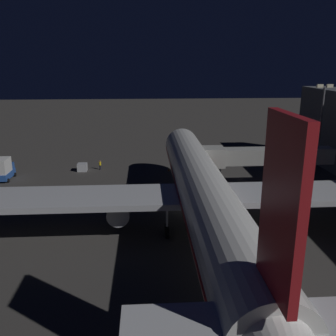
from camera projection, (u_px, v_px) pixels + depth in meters
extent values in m
plane|color=#383533|center=(193.00, 207.00, 52.30)|extent=(320.00, 320.00, 0.00)
cylinder|color=silver|center=(203.00, 190.00, 42.67)|extent=(5.75, 49.46, 5.75)
sphere|color=silver|center=(182.00, 144.00, 66.37)|extent=(5.64, 5.64, 5.64)
cube|color=maroon|center=(203.00, 193.00, 42.79)|extent=(5.81, 47.48, 0.50)
cube|color=black|center=(183.00, 141.00, 64.43)|extent=(3.16, 1.40, 0.90)
cube|color=#B7BABF|center=(201.00, 195.00, 43.75)|extent=(54.89, 7.27, 0.70)
cube|color=#B7BABF|center=(268.00, 321.00, 20.25)|extent=(16.27, 3.20, 0.44)
cube|color=maroon|center=(282.00, 208.00, 17.84)|extent=(0.50, 4.80, 9.25)
cylinder|color=#B7BABF|center=(278.00, 205.00, 45.82)|extent=(2.67, 5.18, 2.67)
cylinder|color=black|center=(271.00, 197.00, 48.30)|extent=(2.27, 0.15, 2.27)
cylinder|color=#B7BABF|center=(119.00, 209.00, 44.61)|extent=(2.67, 5.18, 2.67)
cylinder|color=black|center=(121.00, 201.00, 47.09)|extent=(2.27, 0.15, 2.27)
cylinder|color=#B7BABF|center=(183.00, 167.00, 63.95)|extent=(0.28, 0.28, 2.16)
cylinder|color=black|center=(183.00, 176.00, 64.42)|extent=(0.45, 1.20, 1.20)
cylinder|color=#B7BABF|center=(237.00, 216.00, 43.70)|extent=(0.28, 0.28, 2.16)
cylinder|color=black|center=(235.00, 227.00, 44.79)|extent=(0.45, 1.20, 1.20)
cylinder|color=black|center=(238.00, 231.00, 43.55)|extent=(0.45, 1.20, 1.20)
cylinder|color=#B7BABF|center=(167.00, 218.00, 43.19)|extent=(0.28, 0.28, 2.16)
cylinder|color=black|center=(167.00, 228.00, 44.28)|extent=(0.45, 1.20, 1.20)
cylinder|color=black|center=(167.00, 233.00, 43.03)|extent=(0.45, 1.20, 1.20)
cube|color=#9E9E99|center=(273.00, 156.00, 58.11)|extent=(19.08, 2.60, 2.50)
cube|color=#9E9E99|center=(214.00, 157.00, 57.53)|extent=(3.20, 3.40, 3.00)
cube|color=black|center=(205.00, 157.00, 57.44)|extent=(0.70, 3.20, 2.70)
cylinder|color=#B7BABF|center=(219.00, 178.00, 58.55)|extent=(0.56, 0.56, 4.39)
cylinder|color=black|center=(222.00, 189.00, 59.12)|extent=(0.25, 0.60, 0.60)
cylinder|color=black|center=(215.00, 189.00, 59.04)|extent=(0.25, 0.60, 0.60)
cylinder|color=#59595E|center=(320.00, 131.00, 67.27)|extent=(0.40, 0.40, 15.65)
cube|color=#F9EFC6|center=(330.00, 86.00, 65.07)|extent=(1.10, 0.50, 0.60)
cube|color=#F9EFC6|center=(320.00, 86.00, 64.96)|extent=(1.10, 0.50, 0.60)
cube|color=#234C9E|center=(5.00, 175.00, 64.43)|extent=(2.00, 4.93, 1.10)
cube|color=silver|center=(3.00, 166.00, 63.34)|extent=(1.90, 3.45, 2.51)
cube|color=#234C9E|center=(8.00, 166.00, 65.72)|extent=(1.80, 1.60, 1.10)
cylinder|color=black|center=(15.00, 175.00, 66.30)|extent=(0.24, 0.70, 0.70)
cylinder|color=black|center=(3.00, 175.00, 66.18)|extent=(0.24, 0.70, 0.70)
cylinder|color=black|center=(8.00, 180.00, 63.00)|extent=(0.24, 0.70, 0.70)
cube|color=#B7BABF|center=(82.00, 167.00, 69.55)|extent=(1.73, 1.69, 1.47)
cylinder|color=black|center=(100.00, 167.00, 70.57)|extent=(0.28, 0.28, 0.85)
cylinder|color=yellow|center=(100.00, 164.00, 70.36)|extent=(0.40, 0.40, 0.67)
sphere|color=tan|center=(100.00, 161.00, 70.23)|extent=(0.24, 0.24, 0.24)
sphere|color=orange|center=(100.00, 161.00, 70.21)|extent=(0.23, 0.23, 0.23)
cone|color=orange|center=(192.00, 169.00, 69.92)|extent=(0.36, 0.36, 0.55)
cone|color=orange|center=(169.00, 170.00, 69.65)|extent=(0.36, 0.36, 0.55)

